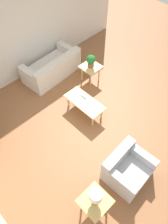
{
  "coord_description": "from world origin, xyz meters",
  "views": [
    {
      "loc": [
        -2.02,
        2.57,
        4.71
      ],
      "look_at": [
        0.31,
        0.28,
        0.55
      ],
      "focal_mm": 35.0,
      "sensor_mm": 36.0,
      "label": 1
    }
  ],
  "objects_px": {
    "side_table_plant": "(91,69)",
    "sofa": "(52,68)",
    "armchair": "(127,169)",
    "coffee_table": "(84,103)",
    "side_table_lamp": "(95,202)",
    "table_lamp": "(96,196)",
    "potted_plant": "(91,61)"
  },
  "relations": [
    {
      "from": "side_table_plant",
      "to": "sofa",
      "type": "bearing_deg",
      "value": 34.8
    },
    {
      "from": "armchair",
      "to": "sofa",
      "type": "bearing_deg",
      "value": 72.44
    },
    {
      "from": "sofa",
      "to": "side_table_plant",
      "type": "height_order",
      "value": "sofa"
    },
    {
      "from": "coffee_table",
      "to": "side_table_plant",
      "type": "height_order",
      "value": "side_table_plant"
    },
    {
      "from": "side_table_plant",
      "to": "side_table_lamp",
      "type": "relative_size",
      "value": 1.0
    },
    {
      "from": "coffee_table",
      "to": "table_lamp",
      "type": "distance_m",
      "value": 2.56
    },
    {
      "from": "sofa",
      "to": "side_table_lamp",
      "type": "relative_size",
      "value": 3.36
    },
    {
      "from": "coffee_table",
      "to": "potted_plant",
      "type": "xyz_separation_m",
      "value": [
        0.77,
        -1.01,
        0.38
      ]
    },
    {
      "from": "side_table_plant",
      "to": "side_table_lamp",
      "type": "bearing_deg",
      "value": 135.59
    },
    {
      "from": "coffee_table",
      "to": "sofa",
      "type": "bearing_deg",
      "value": -10.82
    },
    {
      "from": "armchair",
      "to": "potted_plant",
      "type": "xyz_separation_m",
      "value": [
        2.67,
        -1.62,
        0.46
      ]
    },
    {
      "from": "coffee_table",
      "to": "armchair",
      "type": "bearing_deg",
      "value": 162.17
    },
    {
      "from": "table_lamp",
      "to": "sofa",
      "type": "bearing_deg",
      "value": -28.14
    },
    {
      "from": "coffee_table",
      "to": "side_table_plant",
      "type": "relative_size",
      "value": 2.06
    },
    {
      "from": "armchair",
      "to": "potted_plant",
      "type": "height_order",
      "value": "potted_plant"
    },
    {
      "from": "coffee_table",
      "to": "potted_plant",
      "type": "distance_m",
      "value": 1.32
    },
    {
      "from": "side_table_lamp",
      "to": "table_lamp",
      "type": "xyz_separation_m",
      "value": [
        0.0,
        0.0,
        0.36
      ]
    },
    {
      "from": "coffee_table",
      "to": "side_table_plant",
      "type": "bearing_deg",
      "value": -52.84
    },
    {
      "from": "side_table_lamp",
      "to": "potted_plant",
      "type": "height_order",
      "value": "potted_plant"
    },
    {
      "from": "armchair",
      "to": "coffee_table",
      "type": "xyz_separation_m",
      "value": [
        1.91,
        -0.61,
        0.08
      ]
    },
    {
      "from": "side_table_lamp",
      "to": "potted_plant",
      "type": "xyz_separation_m",
      "value": [
        2.69,
        -2.64,
        0.29
      ]
    },
    {
      "from": "side_table_lamp",
      "to": "armchair",
      "type": "bearing_deg",
      "value": -88.8
    },
    {
      "from": "side_table_plant",
      "to": "armchair",
      "type": "bearing_deg",
      "value": 148.73
    },
    {
      "from": "sofa",
      "to": "table_lamp",
      "type": "distance_m",
      "value": 4.19
    },
    {
      "from": "coffee_table",
      "to": "side_table_lamp",
      "type": "relative_size",
      "value": 2.06
    },
    {
      "from": "sofa",
      "to": "potted_plant",
      "type": "xyz_separation_m",
      "value": [
        -0.97,
        -0.68,
        0.47
      ]
    },
    {
      "from": "side_table_lamp",
      "to": "potted_plant",
      "type": "distance_m",
      "value": 3.78
    },
    {
      "from": "potted_plant",
      "to": "sofa",
      "type": "bearing_deg",
      "value": 34.8
    },
    {
      "from": "armchair",
      "to": "side_table_plant",
      "type": "xyz_separation_m",
      "value": [
        2.67,
        -1.62,
        0.16
      ]
    },
    {
      "from": "coffee_table",
      "to": "table_lamp",
      "type": "relative_size",
      "value": 2.59
    },
    {
      "from": "armchair",
      "to": "side_table_plant",
      "type": "relative_size",
      "value": 1.77
    },
    {
      "from": "sofa",
      "to": "side_table_lamp",
      "type": "bearing_deg",
      "value": 57.94
    }
  ]
}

